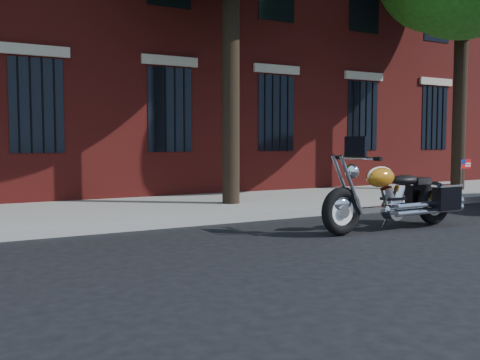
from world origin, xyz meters
TOP-DOWN VIEW (x-y plane):
  - ground at (0.00, 0.00)m, footprint 120.00×120.00m
  - curb at (0.00, 1.38)m, footprint 40.00×0.16m
  - sidewalk at (0.00, 3.26)m, footprint 40.00×3.60m
  - motorcycle at (1.73, -0.59)m, footprint 3.01×0.90m

SIDE VIEW (x-z plane):
  - ground at x=0.00m, z-range 0.00..0.00m
  - curb at x=0.00m, z-range 0.00..0.15m
  - sidewalk at x=0.00m, z-range 0.00..0.15m
  - motorcycle at x=1.73m, z-range -0.24..1.26m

